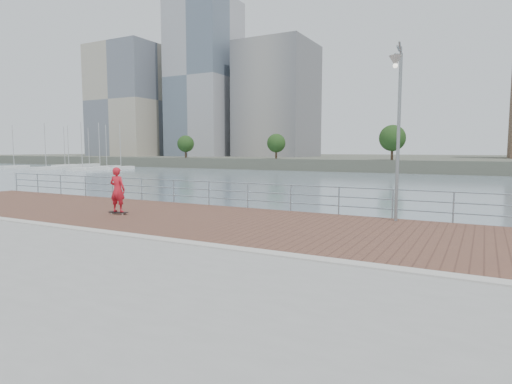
% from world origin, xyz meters
% --- Properties ---
extents(water, '(400.00, 400.00, 0.00)m').
position_xyz_m(water, '(0.00, 0.00, -2.00)').
color(water, slate).
rests_on(water, ground).
extents(seawall, '(40.00, 24.00, 2.00)m').
position_xyz_m(seawall, '(0.00, -5.00, -1.00)').
color(seawall, gray).
rests_on(seawall, ground).
extents(brick_lane, '(40.00, 6.80, 0.02)m').
position_xyz_m(brick_lane, '(0.00, 3.60, 0.01)').
color(brick_lane, brown).
rests_on(brick_lane, seawall).
extents(curb, '(40.00, 0.40, 0.06)m').
position_xyz_m(curb, '(0.00, 0.00, 0.03)').
color(curb, '#B7B5AD').
rests_on(curb, seawall).
extents(far_shore, '(320.00, 95.00, 2.50)m').
position_xyz_m(far_shore, '(0.00, 122.50, -0.75)').
color(far_shore, '#4C5142').
rests_on(far_shore, ground).
extents(guardrail, '(39.06, 0.06, 1.13)m').
position_xyz_m(guardrail, '(0.00, 7.00, 0.69)').
color(guardrail, '#8C9EA8').
rests_on(guardrail, brick_lane).
extents(street_lamp, '(0.43, 1.26, 5.93)m').
position_xyz_m(street_lamp, '(3.29, 6.07, 4.21)').
color(street_lamp, gray).
rests_on(street_lamp, brick_lane).
extents(skateboard, '(0.82, 0.34, 0.09)m').
position_xyz_m(skateboard, '(-6.69, 2.94, 0.09)').
color(skateboard, black).
rests_on(skateboard, brick_lane).
extents(skateboarder, '(0.71, 0.53, 1.78)m').
position_xyz_m(skateboarder, '(-6.69, 2.94, 0.99)').
color(skateboarder, red).
rests_on(skateboarder, skateboard).
extents(shoreline_trees, '(144.39, 5.12, 6.82)m').
position_xyz_m(shoreline_trees, '(7.30, 77.00, 4.20)').
color(shoreline_trees, '#473323').
rests_on(shoreline_trees, far_shore).
extents(marina, '(28.23, 25.71, 10.36)m').
position_xyz_m(marina, '(-79.87, 60.61, -1.53)').
color(marina, white).
rests_on(marina, water).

